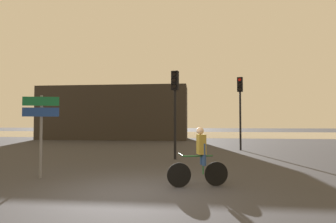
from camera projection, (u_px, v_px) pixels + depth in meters
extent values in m
plane|color=#333338|center=(126.00, 195.00, 6.29)|extent=(120.00, 120.00, 0.00)
cube|color=#9E937F|center=(182.00, 134.00, 35.34)|extent=(80.00, 16.00, 0.01)
cube|color=#2D2823|center=(114.00, 113.00, 26.13)|extent=(14.46, 4.00, 5.17)
cylinder|color=black|center=(175.00, 124.00, 12.31)|extent=(0.12, 0.12, 3.26)
cube|color=black|center=(175.00, 81.00, 12.39)|extent=(0.37, 0.31, 0.90)
cylinder|color=black|center=(174.00, 74.00, 12.27)|extent=(0.19, 0.08, 0.19)
cube|color=black|center=(174.00, 72.00, 12.26)|extent=(0.21, 0.16, 0.02)
cylinder|color=black|center=(174.00, 80.00, 12.26)|extent=(0.19, 0.08, 0.19)
cube|color=black|center=(174.00, 78.00, 12.25)|extent=(0.21, 0.16, 0.02)
cylinder|color=black|center=(174.00, 86.00, 12.25)|extent=(0.19, 0.08, 0.19)
cube|color=black|center=(174.00, 84.00, 12.24)|extent=(0.21, 0.16, 0.02)
cylinder|color=black|center=(240.00, 121.00, 16.13)|extent=(0.12, 0.12, 3.60)
cube|color=black|center=(240.00, 85.00, 16.21)|extent=(0.38, 0.33, 0.90)
cylinder|color=red|center=(240.00, 80.00, 16.10)|extent=(0.19, 0.09, 0.19)
cube|color=black|center=(239.00, 78.00, 16.08)|extent=(0.22, 0.17, 0.02)
cylinder|color=black|center=(240.00, 84.00, 16.09)|extent=(0.19, 0.09, 0.19)
cube|color=black|center=(240.00, 82.00, 16.07)|extent=(0.22, 0.17, 0.02)
cylinder|color=black|center=(240.00, 89.00, 16.07)|extent=(0.19, 0.09, 0.19)
cube|color=black|center=(240.00, 87.00, 16.06)|extent=(0.22, 0.17, 0.02)
cylinder|color=slate|center=(41.00, 137.00, 8.21)|extent=(0.08, 0.08, 2.60)
cube|color=#116038|center=(41.00, 101.00, 8.20)|extent=(1.08, 0.26, 0.28)
cube|color=navy|center=(41.00, 112.00, 8.19)|extent=(1.08, 0.26, 0.28)
cylinder|color=black|center=(179.00, 175.00, 7.06)|extent=(0.65, 0.21, 0.66)
cylinder|color=black|center=(216.00, 174.00, 7.23)|extent=(0.65, 0.21, 0.66)
cylinder|color=#1E592D|center=(198.00, 156.00, 7.16)|extent=(0.82, 0.26, 0.04)
cylinder|color=#1E592D|center=(203.00, 164.00, 7.18)|extent=(0.04, 0.04, 0.55)
cylinder|color=#1E592D|center=(181.00, 155.00, 7.09)|extent=(0.15, 0.45, 0.03)
cylinder|color=navy|center=(202.00, 154.00, 7.29)|extent=(0.11, 0.11, 0.60)
cylinder|color=navy|center=(204.00, 155.00, 7.09)|extent=(0.11, 0.11, 0.60)
cube|color=olive|center=(201.00, 144.00, 7.19)|extent=(0.27, 0.34, 0.54)
sphere|color=beige|center=(200.00, 131.00, 7.20)|extent=(0.20, 0.20, 0.20)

